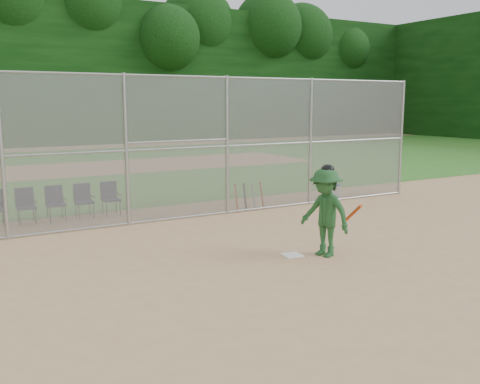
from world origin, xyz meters
TOP-DOWN VIEW (x-y plane):
  - ground at (0.00, 0.00)m, footprint 100.00×100.00m
  - grass_strip at (0.00, 18.00)m, footprint 100.00×100.00m
  - dirt_patch_far at (0.00, 18.00)m, footprint 24.00×24.00m
  - backstop_fence at (0.00, 5.00)m, footprint 16.09×0.09m
  - treeline at (0.00, 20.00)m, footprint 81.00×60.00m
  - home_plate at (0.14, 0.48)m, footprint 0.44×0.44m
  - batter_at_plate at (0.73, 0.13)m, footprint 1.00×1.44m
  - water_cooler at (5.60, 5.62)m, footprint 0.36×0.36m
  - spare_bats at (1.83, 5.14)m, footprint 0.96×0.29m
  - chair_2 at (-4.34, 6.53)m, footprint 0.54×0.52m
  - chair_3 at (-3.57, 6.53)m, footprint 0.54×0.52m
  - chair_4 at (-2.79, 6.53)m, footprint 0.54×0.52m
  - chair_5 at (-2.02, 6.53)m, footprint 0.54×0.52m

SIDE VIEW (x-z plane):
  - ground at x=0.00m, z-range 0.00..0.00m
  - grass_strip at x=0.00m, z-range 0.01..0.01m
  - dirt_patch_far at x=0.00m, z-range 0.01..0.01m
  - home_plate at x=0.14m, z-range 0.00..0.02m
  - water_cooler at x=5.60m, z-range 0.00..0.46m
  - spare_bats at x=1.83m, z-range 0.00..0.84m
  - chair_2 at x=-4.34m, z-range 0.00..0.96m
  - chair_3 at x=-3.57m, z-range 0.00..0.96m
  - chair_4 at x=-2.79m, z-range 0.00..0.96m
  - chair_5 at x=-2.02m, z-range 0.00..0.96m
  - batter_at_plate at x=0.73m, z-range -0.03..1.94m
  - backstop_fence at x=0.00m, z-range 0.07..4.07m
  - treeline at x=0.00m, z-range 0.00..11.00m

